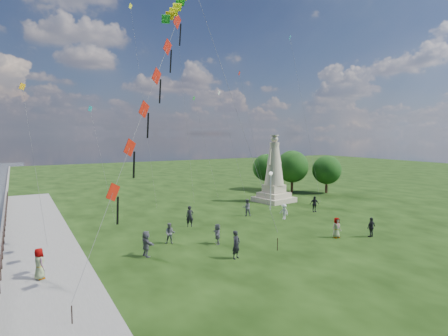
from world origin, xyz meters
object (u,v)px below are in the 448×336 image
statue (274,177)px  person_4 (336,228)px  person_3 (371,227)px  person_11 (217,234)px  person_9 (314,204)px  person_5 (146,244)px  person_6 (190,216)px  person_0 (236,245)px  person_1 (170,233)px  person_8 (284,212)px  person_7 (247,207)px  lamppost (271,182)px  person_10 (39,265)px

statue → person_4: (-5.23, -15.11, -2.24)m
person_3 → person_11: person_3 is taller
person_3 → person_9: person_9 is taller
statue → person_5: 23.28m
person_6 → person_3: bearing=-27.0°
person_4 → person_9: (5.32, 8.23, 0.03)m
person_5 → person_11: bearing=-93.1°
person_0 → person_5: person_0 is taller
person_1 → person_3: size_ratio=0.99×
person_1 → person_8: bearing=38.4°
person_5 → person_11: 5.51m
person_7 → person_8: person_7 is taller
statue → person_8: (-4.81, -7.99, -2.30)m
person_11 → lamppost: bearing=146.6°
person_0 → person_5: (-5.02, 3.31, -0.06)m
person_0 → person_9: person_0 is taller
person_0 → person_7: bearing=30.9°
statue → person_3: size_ratio=5.07×
statue → person_3: statue is taller
person_0 → person_6: 9.36m
person_7 → person_8: (2.31, -2.99, -0.11)m
statue → person_6: (-13.84, -6.16, -2.12)m
person_6 → lamppost: bearing=28.7°
person_1 → person_9: (17.36, 3.31, 0.06)m
person_4 → person_5: (-14.50, 2.94, 0.07)m
statue → person_10: bearing=-163.2°
person_8 → person_10: person_10 is taller
person_11 → person_1: bearing=-100.9°
person_1 → lamppost: bearing=53.4°
person_3 → lamppost: bearing=-92.2°
statue → person_7: bearing=-155.0°
person_5 → person_6: (5.88, 6.01, 0.05)m
person_3 → person_11: (-11.55, 4.34, -0.03)m
person_6 → person_9: 13.95m
person_0 → person_11: person_0 is taller
person_4 → person_7: person_7 is taller
person_6 → person_10: bearing=-134.7°
person_8 → person_9: bearing=91.2°
person_10 → person_11: person_10 is taller
person_1 → person_8: size_ratio=1.05×
person_1 → person_9: bearing=39.2°
person_3 → person_5: size_ratio=0.91×
person_10 → person_8: bearing=-94.4°
person_8 → person_10: size_ratio=0.85×
lamppost → person_6: (-10.67, -2.55, -2.06)m
person_9 → person_10: bearing=-149.3°
person_0 → lamppost: bearing=22.6°
person_4 → person_11: (-8.99, 3.13, -0.05)m
person_0 → person_3: size_ratio=1.18×
person_4 → statue: bearing=73.2°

